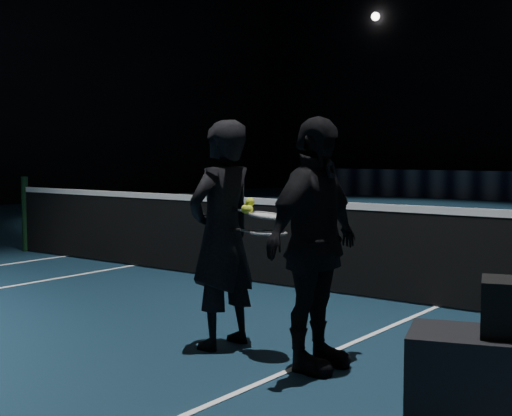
{
  "coord_description": "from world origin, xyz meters",
  "views": [
    {
      "loc": [
        2.62,
        -6.3,
        1.45
      ],
      "look_at": [
        -0.41,
        -2.29,
        1.06
      ],
      "focal_mm": 50.0,
      "sensor_mm": 36.0,
      "label": 1
    }
  ],
  "objects_px": {
    "racket_upper": "(267,215)",
    "player_b": "(314,244)",
    "racket_lower": "(268,233)",
    "tennis_balls": "(248,207)",
    "player_a": "(222,234)"
  },
  "relations": [
    {
      "from": "racket_upper",
      "to": "tennis_balls",
      "type": "height_order",
      "value": "tennis_balls"
    },
    {
      "from": "racket_lower",
      "to": "tennis_balls",
      "type": "xyz_separation_m",
      "value": [
        -0.19,
        0.02,
        0.17
      ]
    },
    {
      "from": "player_b",
      "to": "tennis_balls",
      "type": "relative_size",
      "value": 14.08
    },
    {
      "from": "racket_upper",
      "to": "player_b",
      "type": "bearing_deg",
      "value": -9.08
    },
    {
      "from": "player_a",
      "to": "tennis_balls",
      "type": "xyz_separation_m",
      "value": [
        0.25,
        -0.01,
        0.22
      ]
    },
    {
      "from": "racket_lower",
      "to": "racket_upper",
      "type": "bearing_deg",
      "value": 141.34
    },
    {
      "from": "player_a",
      "to": "tennis_balls",
      "type": "distance_m",
      "value": 0.33
    },
    {
      "from": "player_a",
      "to": "racket_upper",
      "type": "distance_m",
      "value": 0.43
    },
    {
      "from": "tennis_balls",
      "to": "racket_upper",
      "type": "bearing_deg",
      "value": 9.25
    },
    {
      "from": "player_a",
      "to": "racket_lower",
      "type": "distance_m",
      "value": 0.45
    },
    {
      "from": "player_b",
      "to": "racket_lower",
      "type": "bearing_deg",
      "value": 85.51
    },
    {
      "from": "player_a",
      "to": "racket_upper",
      "type": "relative_size",
      "value": 2.48
    },
    {
      "from": "racket_lower",
      "to": "player_a",
      "type": "bearing_deg",
      "value": -180.0
    },
    {
      "from": "player_b",
      "to": "racket_lower",
      "type": "height_order",
      "value": "player_b"
    },
    {
      "from": "player_a",
      "to": "player_b",
      "type": "distance_m",
      "value": 0.85
    }
  ]
}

